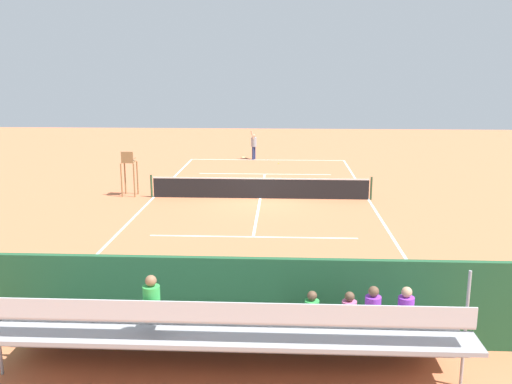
{
  "coord_description": "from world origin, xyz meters",
  "views": [
    {
      "loc": [
        -1.06,
        25.36,
        6.0
      ],
      "look_at": [
        0.0,
        4.0,
        1.2
      ],
      "focal_mm": 39.37,
      "sensor_mm": 36.0,
      "label": 1
    }
  ],
  "objects": [
    {
      "name": "bleacher_stand",
      "position": [
        -0.16,
        15.34,
        0.91
      ],
      "size": [
        9.06,
        2.4,
        2.48
      ],
      "color": "#9EA0A5",
      "rests_on": "ground"
    },
    {
      "name": "courtside_bench",
      "position": [
        -2.32,
        13.27,
        0.56
      ],
      "size": [
        1.8,
        0.4,
        0.93
      ],
      "color": "#234C2D",
      "rests_on": "ground"
    },
    {
      "name": "tennis_player",
      "position": [
        0.9,
        -11.18,
        1.02
      ],
      "size": [
        0.47,
        0.55,
        1.93
      ],
      "color": "navy",
      "rests_on": "ground"
    },
    {
      "name": "tennis_net",
      "position": [
        0.0,
        0.0,
        0.5
      ],
      "size": [
        10.3,
        0.1,
        1.07
      ],
      "color": "black",
      "rests_on": "ground"
    },
    {
      "name": "ground_plane",
      "position": [
        0.0,
        0.0,
        0.0
      ],
      "size": [
        60.0,
        60.0,
        0.0
      ],
      "primitive_type": "plane",
      "color": "#CC7047"
    },
    {
      "name": "court_line_markings",
      "position": [
        0.0,
        -0.04,
        0.0
      ],
      "size": [
        10.1,
        22.2,
        0.01
      ],
      "color": "white",
      "rests_on": "ground"
    },
    {
      "name": "umpire_chair",
      "position": [
        6.2,
        -0.23,
        1.31
      ],
      "size": [
        0.67,
        0.67,
        2.14
      ],
      "color": "olive",
      "rests_on": "ground"
    },
    {
      "name": "tennis_ball_near",
      "position": [
        -0.75,
        -9.48,
        0.03
      ],
      "size": [
        0.07,
        0.07,
        0.07
      ],
      "primitive_type": "sphere",
      "color": "#CCDB33",
      "rests_on": "ground"
    },
    {
      "name": "equipment_bag",
      "position": [
        -0.18,
        13.4,
        0.18
      ],
      "size": [
        0.9,
        0.36,
        0.36
      ],
      "primitive_type": "cube",
      "color": "#334C8C",
      "rests_on": "ground"
    },
    {
      "name": "backdrop_wall",
      "position": [
        0.0,
        14.0,
        1.0
      ],
      "size": [
        18.0,
        0.16,
        2.0
      ],
      "primitive_type": "cube",
      "color": "#235633",
      "rests_on": "ground"
    },
    {
      "name": "tennis_racket",
      "position": [
        1.61,
        -11.91,
        0.01
      ],
      "size": [
        0.48,
        0.54,
        0.03
      ],
      "color": "black",
      "rests_on": "ground"
    }
  ]
}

